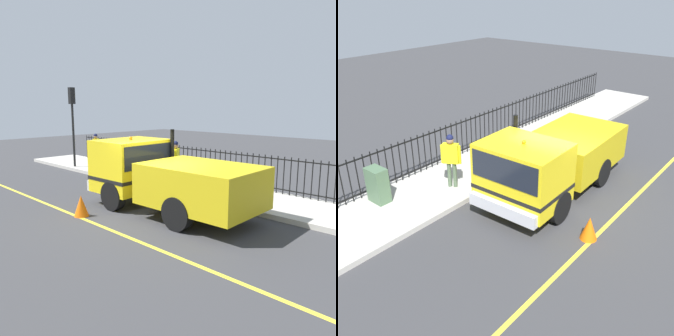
# 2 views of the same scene
# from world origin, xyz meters

# --- Properties ---
(ground_plane) EXTENTS (57.60, 57.60, 0.00)m
(ground_plane) POSITION_xyz_m (0.00, 0.00, 0.00)
(ground_plane) COLOR #38383A
(ground_plane) RESTS_ON ground
(sidewalk_slab) EXTENTS (2.77, 26.18, 0.16)m
(sidewalk_slab) POSITION_xyz_m (3.37, 0.00, 0.08)
(sidewalk_slab) COLOR #B7B2A8
(sidewalk_slab) RESTS_ON ground
(lane_marking) EXTENTS (0.12, 23.56, 0.01)m
(lane_marking) POSITION_xyz_m (-1.97, 0.00, 0.00)
(lane_marking) COLOR yellow
(lane_marking) RESTS_ON ground
(work_truck) EXTENTS (2.54, 5.96, 2.60)m
(work_truck) POSITION_xyz_m (0.33, 0.20, 1.24)
(work_truck) COLOR yellow
(work_truck) RESTS_ON ground
(worker_standing) EXTENTS (0.58, 0.46, 1.82)m
(worker_standing) POSITION_xyz_m (2.91, 1.97, 1.28)
(worker_standing) COLOR yellow
(worker_standing) RESTS_ON sidewalk_slab
(iron_fence) EXTENTS (0.04, 22.29, 1.41)m
(iron_fence) POSITION_xyz_m (4.55, 0.00, 0.88)
(iron_fence) COLOR black
(iron_fence) RESTS_ON sidewalk_slab
(utility_cabinet) EXTENTS (0.66, 0.42, 1.11)m
(utility_cabinet) POSITION_xyz_m (3.96, 4.05, 0.72)
(utility_cabinet) COLOR #4C6B4C
(utility_cabinet) RESTS_ON sidewalk_slab
(traffic_cone) EXTENTS (0.46, 0.46, 0.66)m
(traffic_cone) POSITION_xyz_m (-1.85, 1.52, 0.33)
(traffic_cone) COLOR orange
(traffic_cone) RESTS_ON ground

